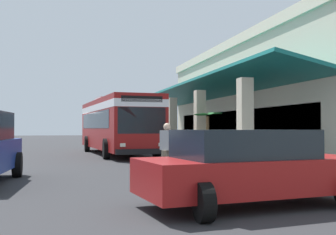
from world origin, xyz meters
name	(u,v)px	position (x,y,z in m)	size (l,w,h in m)	color
ground	(208,149)	(0.00, 8.00, 0.00)	(120.00, 120.00, 0.00)	#2D2D30
curb_strip	(168,151)	(2.58, 4.45, 0.06)	(28.55, 0.50, 0.12)	#9E998E
plaza_building	(304,97)	(2.58, 14.07, 3.60)	(24.09, 14.76, 7.19)	beige
transit_bus	(117,122)	(3.76, 1.07, 1.85)	(11.37, 3.42, 3.34)	maroon
parked_sedan_red	(250,167)	(20.33, 1.52, 0.75)	(2.79, 4.58, 1.47)	maroon
pedestrian	(167,147)	(15.24, 1.15, 0.93)	(0.67, 0.40, 1.66)	#726651
potted_palm	(208,144)	(6.68, 5.58, 0.64)	(1.67, 1.71, 2.38)	brown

